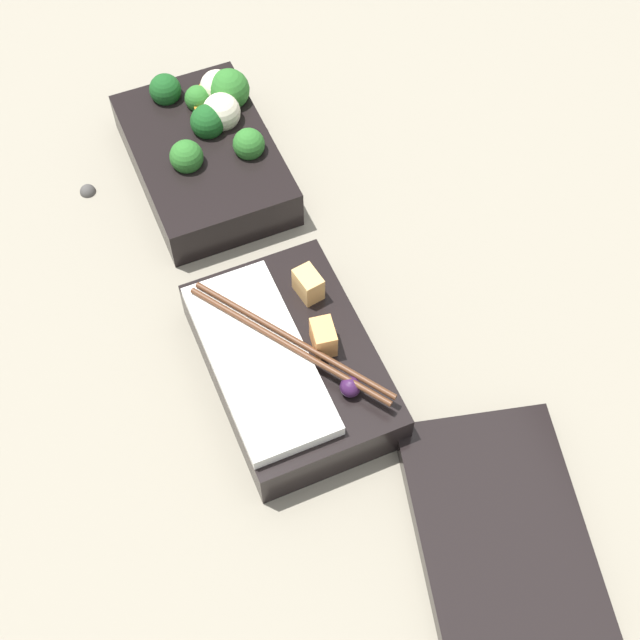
{
  "coord_description": "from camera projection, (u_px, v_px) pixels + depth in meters",
  "views": [
    {
      "loc": [
        0.48,
        -0.14,
        0.69
      ],
      "look_at": [
        0.11,
        0.03,
        0.04
      ],
      "focal_mm": 50.0,
      "sensor_mm": 36.0,
      "label": 1
    }
  ],
  "objects": [
    {
      "name": "bento_lid",
      "position": [
        500.0,
        531.0,
        0.7
      ],
      "size": [
        0.22,
        0.17,
        0.02
      ],
      "primitive_type": "cube",
      "rotation": [
        0.0,
        0.0,
        -0.25
      ],
      "color": "black",
      "rests_on": "ground_plane"
    },
    {
      "name": "bento_tray_rice",
      "position": [
        288.0,
        362.0,
        0.76
      ],
      "size": [
        0.2,
        0.13,
        0.07
      ],
      "color": "black",
      "rests_on": "ground_plane"
    },
    {
      "name": "bento_tray_vegetable",
      "position": [
        206.0,
        148.0,
        0.89
      ],
      "size": [
        0.2,
        0.14,
        0.08
      ],
      "color": "black",
      "rests_on": "ground_plane"
    },
    {
      "name": "pebble_1",
      "position": [
        87.0,
        189.0,
        0.9
      ],
      "size": [
        0.02,
        0.02,
        0.02
      ],
      "primitive_type": "sphere",
      "color": "#474442",
      "rests_on": "ground_plane"
    },
    {
      "name": "ground_plane",
      "position": [
        251.0,
        268.0,
        0.85
      ],
      "size": [
        3.0,
        3.0,
        0.0
      ],
      "primitive_type": "plane",
      "color": "gray"
    }
  ]
}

